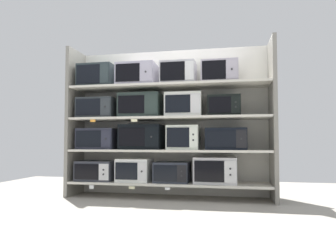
{
  "coord_description": "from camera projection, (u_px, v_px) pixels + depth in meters",
  "views": [
    {
      "loc": [
        0.8,
        -4.13,
        0.75
      ],
      "look_at": [
        0.0,
        0.0,
        0.97
      ],
      "focal_mm": 33.13,
      "sensor_mm": 36.0,
      "label": 1
    }
  ],
  "objects": [
    {
      "name": "microwave_8",
      "position": [
        98.0,
        108.0,
        4.42
      ],
      "size": [
        0.53,
        0.4,
        0.28
      ],
      "color": "#2C3236",
      "rests_on": "shelf_2"
    },
    {
      "name": "microwave_4",
      "position": [
        98.0,
        139.0,
        4.39
      ],
      "size": [
        0.54,
        0.37,
        0.29
      ],
      "color": "#262836",
      "rests_on": "shelf_1"
    },
    {
      "name": "shelf_2",
      "position": [
        168.0,
        118.0,
        4.22
      ],
      "size": [
        2.68,
        0.51,
        0.03
      ],
      "primitive_type": "cube",
      "color": "beige"
    },
    {
      "name": "microwave_5",
      "position": [
        142.0,
        137.0,
        4.27
      ],
      "size": [
        0.57,
        0.39,
        0.34
      ],
      "color": "black",
      "rests_on": "shelf_1"
    },
    {
      "name": "price_tag_1",
      "position": [
        132.0,
        188.0,
        4.0
      ],
      "size": [
        0.08,
        0.0,
        0.03
      ],
      "primitive_type": "cube",
      "color": "beige"
    },
    {
      "name": "microwave_2",
      "position": [
        172.0,
        172.0,
        4.17
      ],
      "size": [
        0.46,
        0.39,
        0.27
      ],
      "color": "#2A2E3A",
      "rests_on": "shelf_0"
    },
    {
      "name": "price_tag_3",
      "position": [
        93.0,
        121.0,
        4.15
      ],
      "size": [
        0.07,
        0.0,
        0.03
      ],
      "primitive_type": "cube",
      "color": "orange"
    },
    {
      "name": "microwave_9",
      "position": [
        141.0,
        106.0,
        4.3
      ],
      "size": [
        0.57,
        0.37,
        0.33
      ],
      "color": "#26322E",
      "rests_on": "shelf_2"
    },
    {
      "name": "price_tag_2",
      "position": [
        167.0,
        189.0,
        3.91
      ],
      "size": [
        0.07,
        0.0,
        0.03
      ],
      "primitive_type": "cube",
      "color": "white"
    },
    {
      "name": "microwave_0",
      "position": [
        97.0,
        170.0,
        4.37
      ],
      "size": [
        0.52,
        0.42,
        0.27
      ],
      "color": "#2E3039",
      "rests_on": "shelf_0"
    },
    {
      "name": "back_panel",
      "position": [
        172.0,
        122.0,
        4.49
      ],
      "size": [
        2.88,
        0.04,
        2.08
      ],
      "primitive_type": "cube",
      "color": "beige",
      "rests_on": "ground"
    },
    {
      "name": "shelf_3",
      "position": [
        168.0,
        87.0,
        4.24
      ],
      "size": [
        2.68,
        0.51,
        0.03
      ],
      "primitive_type": "cube",
      "color": "beige"
    },
    {
      "name": "microwave_1",
      "position": [
        135.0,
        170.0,
        4.27
      ],
      "size": [
        0.45,
        0.42,
        0.31
      ],
      "color": "silver",
      "rests_on": "shelf_0"
    },
    {
      "name": "microwave_10",
      "position": [
        184.0,
        105.0,
        4.18
      ],
      "size": [
        0.49,
        0.37,
        0.32
      ],
      "color": "silver",
      "rests_on": "shelf_2"
    },
    {
      "name": "microwave_6",
      "position": [
        184.0,
        138.0,
        4.16
      ],
      "size": [
        0.42,
        0.4,
        0.32
      ],
      "color": "silver",
      "rests_on": "shelf_1"
    },
    {
      "name": "microwave_12",
      "position": [
        98.0,
        77.0,
        4.44
      ],
      "size": [
        0.5,
        0.39,
        0.32
      ],
      "color": "#283235",
      "rests_on": "shelf_3"
    },
    {
      "name": "shelf_1",
      "position": [
        168.0,
        151.0,
        4.2
      ],
      "size": [
        2.68,
        0.51,
        0.03
      ],
      "primitive_type": "cube",
      "color": "beige"
    },
    {
      "name": "microwave_11",
      "position": [
        224.0,
        106.0,
        4.08
      ],
      "size": [
        0.42,
        0.35,
        0.27
      ],
      "color": "black",
      "rests_on": "shelf_2"
    },
    {
      "name": "microwave_3",
      "position": [
        215.0,
        170.0,
        4.06
      ],
      "size": [
        0.55,
        0.39,
        0.34
      ],
      "color": "#B9B8BC",
      "rests_on": "shelf_0"
    },
    {
      "name": "price_tag_0",
      "position": [
        91.0,
        187.0,
        4.1
      ],
      "size": [
        0.06,
        0.0,
        0.05
      ],
      "primitive_type": "cube",
      "color": "white"
    },
    {
      "name": "microwave_14",
      "position": [
        179.0,
        74.0,
        4.22
      ],
      "size": [
        0.47,
        0.37,
        0.31
      ],
      "color": "#A3A2A8",
      "rests_on": "shelf_3"
    },
    {
      "name": "upright_left",
      "position": [
        75.0,
        122.0,
        4.48
      ],
      "size": [
        0.05,
        0.51,
        2.08
      ],
      "primitive_type": "cube",
      "color": "gray",
      "rests_on": "ground"
    },
    {
      "name": "microwave_15",
      "position": [
        220.0,
        72.0,
        4.11
      ],
      "size": [
        0.48,
        0.35,
        0.3
      ],
      "color": "#A19AA7",
      "rests_on": "shelf_3"
    },
    {
      "name": "microwave_7",
      "position": [
        226.0,
        139.0,
        4.05
      ],
      "size": [
        0.52,
        0.41,
        0.28
      ],
      "color": "black",
      "rests_on": "shelf_1"
    },
    {
      "name": "microwave_13",
      "position": [
        138.0,
        76.0,
        4.33
      ],
      "size": [
        0.53,
        0.43,
        0.31
      ],
      "color": "#9E99AB",
      "rests_on": "shelf_3"
    },
    {
      "name": "price_tag_4",
      "position": [
        134.0,
        120.0,
        4.04
      ],
      "size": [
        0.09,
        0.0,
        0.04
      ],
      "primitive_type": "cube",
      "color": "beige"
    },
    {
      "name": "upright_right",
      "position": [
        273.0,
        119.0,
        3.96
      ],
      "size": [
        0.05,
        0.51,
        2.08
      ],
      "primitive_type": "cube",
      "color": "gray",
      "rests_on": "ground"
    },
    {
      "name": "shelf_0",
      "position": [
        168.0,
        183.0,
        4.17
      ],
      "size": [
        2.68,
        0.51,
        0.03
      ],
      "primitive_type": "cube",
      "color": "beige",
      "rests_on": "ground"
    },
    {
      "name": "ground",
      "position": [
        149.0,
        216.0,
        3.18
      ],
      "size": [
        6.68,
        6.0,
        0.02
      ],
      "primitive_type": "cube",
      "color": "gray"
    }
  ]
}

